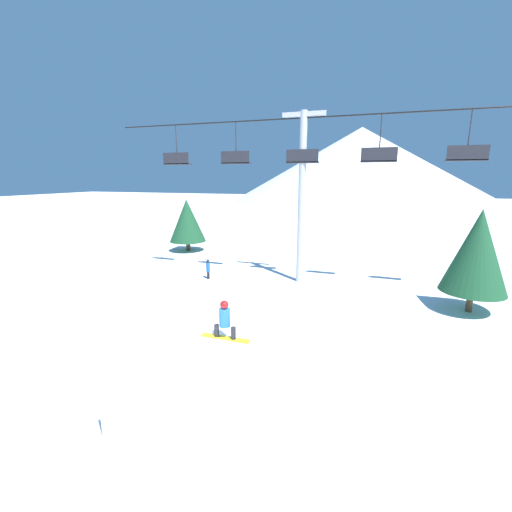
% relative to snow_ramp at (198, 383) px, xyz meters
% --- Properties ---
extents(ground_plane, '(220.00, 220.00, 0.00)m').
position_rel_snow_ramp_xyz_m(ground_plane, '(-0.10, 0.42, -0.70)').
color(ground_plane, white).
extents(mountain_ridge, '(66.72, 66.72, 18.78)m').
position_rel_snow_ramp_xyz_m(mountain_ridge, '(-0.10, 90.29, 8.69)').
color(mountain_ridge, silver).
rests_on(mountain_ridge, ground_plane).
extents(snow_ramp, '(3.19, 3.81, 1.40)m').
position_rel_snow_ramp_xyz_m(snow_ramp, '(0.00, 0.00, 0.00)').
color(snow_ramp, white).
rests_on(snow_ramp, ground_plane).
extents(snowboarder, '(1.59, 0.33, 1.23)m').
position_rel_snow_ramp_xyz_m(snowboarder, '(0.21, 1.38, 1.30)').
color(snowboarder, yellow).
rests_on(snowboarder, snow_ramp).
extents(chairlift, '(23.81, 0.44, 9.77)m').
position_rel_snow_ramp_xyz_m(chairlift, '(0.22, 12.35, 5.45)').
color(chairlift, '#B2B2B7').
rests_on(chairlift, ground_plane).
extents(pine_tree_near, '(2.83, 2.83, 4.86)m').
position_rel_snow_ramp_xyz_m(pine_tree_near, '(8.80, 10.22, 2.22)').
color(pine_tree_near, '#4C3823').
rests_on(pine_tree_near, ground_plane).
extents(pine_tree_far, '(3.04, 3.04, 4.41)m').
position_rel_snow_ramp_xyz_m(pine_tree_far, '(-10.62, 17.95, 1.92)').
color(pine_tree_far, '#4C3823').
rests_on(pine_tree_far, ground_plane).
extents(distant_skier, '(0.24, 0.24, 1.23)m').
position_rel_snow_ramp_xyz_m(distant_skier, '(-5.24, 11.02, -0.03)').
color(distant_skier, black).
rests_on(distant_skier, ground_plane).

